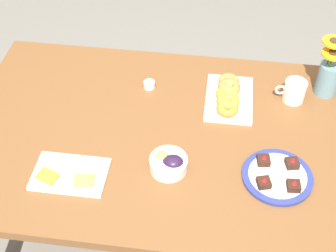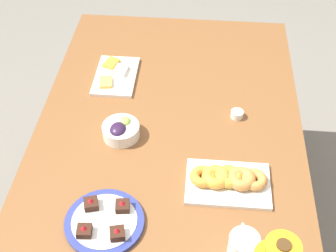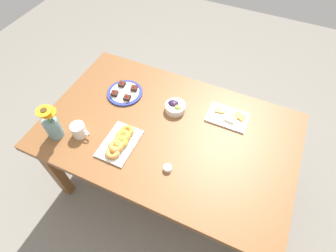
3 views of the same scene
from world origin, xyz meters
TOP-DOWN VIEW (x-y plane):
  - ground_plane at (0.00, 0.00)m, footprint 6.00×6.00m
  - dining_table at (0.00, 0.00)m, footprint 1.60×1.00m
  - coffee_mug at (-0.48, -0.26)m, footprint 0.12×0.09m
  - grape_bowl at (-0.03, 0.17)m, footprint 0.14×0.14m
  - cheese_platter at (0.32, 0.25)m, footprint 0.26×0.17m
  - croissant_platter at (-0.22, -0.22)m, footprint 0.19×0.28m
  - jam_cup_honey at (0.11, -0.26)m, footprint 0.05×0.05m
  - dessert_plate at (-0.41, 0.16)m, footprint 0.25×0.25m
  - flower_vase at (-0.61, -0.32)m, footprint 0.11×0.11m

SIDE VIEW (x-z plane):
  - ground_plane at x=0.00m, z-range 0.00..0.00m
  - dining_table at x=0.00m, z-range 0.28..1.02m
  - cheese_platter at x=0.32m, z-range 0.73..0.77m
  - dessert_plate at x=-0.41m, z-range 0.72..0.78m
  - jam_cup_honey at x=0.11m, z-range 0.74..0.77m
  - croissant_platter at x=-0.22m, z-range 0.74..0.79m
  - grape_bowl at x=-0.03m, z-range 0.74..0.80m
  - coffee_mug at x=-0.48m, z-range 0.74..0.83m
  - flower_vase at x=-0.61m, z-range 0.70..0.96m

